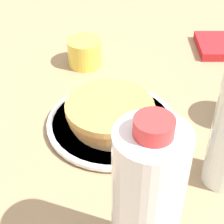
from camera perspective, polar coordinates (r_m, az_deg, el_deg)
The scene contains 6 objects.
ground_plane at distance 0.70m, azimuth -2.04°, elevation -1.23°, with size 4.00×4.00×0.00m, color #9E7F5B.
plate at distance 0.68m, azimuth -0.00°, elevation -1.70°, with size 0.24×0.24×0.01m.
pancake_stack at distance 0.67m, azimuth 0.00°, elevation -0.08°, with size 0.16×0.17×0.04m.
juice_glass at distance 0.85m, azimuth -4.15°, elevation 9.04°, with size 0.08×0.08×0.06m.
water_bottle_near at distance 0.43m, azimuth 5.30°, elevation -13.92°, with size 0.08×0.08×0.23m.
napkin at distance 0.95m, azimuth 16.33°, elevation 9.67°, with size 0.13×0.13×0.02m.
Camera 1 is at (0.53, 0.08, 0.45)m, focal length 60.00 mm.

